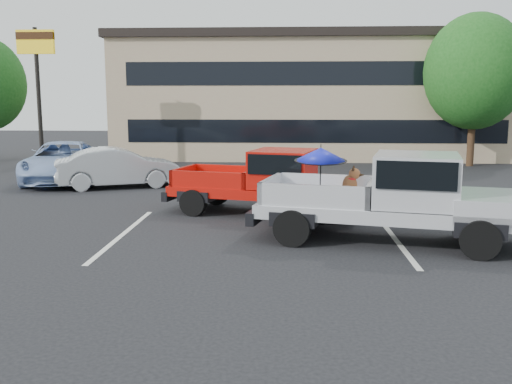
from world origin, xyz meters
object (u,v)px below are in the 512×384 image
(tree_right, at_px, (475,72))
(silver_pickup, at_px, (404,193))
(motel_sign, at_px, (37,60))
(red_pickup, at_px, (277,179))
(tree_back, at_px, (378,75))
(silver_sedan, at_px, (118,167))
(blue_suv, at_px, (63,162))

(tree_right, xyz_separation_m, silver_pickup, (-5.92, -14.47, -3.16))
(motel_sign, bearing_deg, red_pickup, -42.64)
(silver_pickup, bearing_deg, tree_back, 95.61)
(tree_back, xyz_separation_m, silver_pickup, (-2.92, -22.47, -3.36))
(tree_back, relative_size, silver_sedan, 1.71)
(tree_back, bearing_deg, motel_sign, -147.99)
(tree_back, height_order, red_pickup, tree_back)
(motel_sign, bearing_deg, tree_back, 32.01)
(silver_pickup, xyz_separation_m, red_pickup, (-2.66, 2.88, -0.12))
(silver_pickup, bearing_deg, silver_sedan, 151.24)
(tree_back, height_order, silver_pickup, tree_back)
(red_pickup, xyz_separation_m, blue_suv, (-7.94, 5.68, -0.20))
(motel_sign, distance_m, red_pickup, 14.63)
(tree_back, distance_m, silver_sedan, 19.16)
(silver_sedan, xyz_separation_m, blue_suv, (-2.42, 1.26, 0.04))
(silver_sedan, bearing_deg, silver_pickup, -152.85)
(tree_back, relative_size, red_pickup, 1.31)
(blue_suv, bearing_deg, motel_sign, 110.33)
(silver_pickup, height_order, silver_sedan, silver_pickup)
(blue_suv, bearing_deg, silver_sedan, -39.45)
(silver_pickup, distance_m, silver_sedan, 10.97)
(silver_sedan, bearing_deg, tree_back, -57.28)
(silver_pickup, height_order, red_pickup, silver_pickup)
(motel_sign, xyz_separation_m, red_pickup, (10.41, -9.59, -3.72))
(tree_back, bearing_deg, silver_sedan, -126.22)
(silver_pickup, relative_size, silver_sedan, 1.44)
(silver_pickup, bearing_deg, tree_right, 80.76)
(tree_right, bearing_deg, silver_pickup, -112.27)
(tree_right, relative_size, tree_back, 0.95)
(red_pickup, xyz_separation_m, silver_sedan, (-5.51, 4.43, -0.25))
(tree_right, relative_size, silver_pickup, 1.13)
(tree_right, height_order, tree_back, tree_back)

